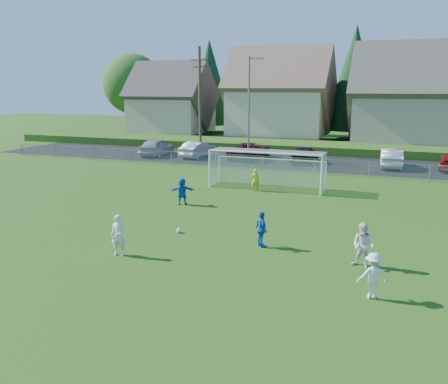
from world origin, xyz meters
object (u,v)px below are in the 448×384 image
Objects in this scene: player_blue_a at (261,229)px; player_blue_b at (182,191)px; soccer_goal at (268,163)px; soccer_ball at (179,230)px; car_f at (391,158)px; player_white_c at (373,276)px; player_white_a at (119,235)px; car_d at (305,155)px; goalkeeper at (255,180)px; car_a at (156,147)px; car_c at (249,151)px; player_white_b at (363,246)px; car_b at (198,149)px.

player_blue_a is 8.19m from player_blue_b.
player_blue_b is 0.20× the size of soccer_goal.
car_f is at bearing 69.12° from soccer_ball.
player_white_c is at bearing -63.14° from soccer_goal.
player_white_a is 25.68m from car_d.
player_white_a is 0.22× the size of soccer_goal.
player_blue_b is 1.07× the size of goalkeeper.
car_c is at bearing -177.32° from car_a.
player_white_b is 1.10× the size of player_blue_b.
soccer_ball is 0.05× the size of car_a.
car_a is at bearing -68.45° from player_white_c.
player_white_a reaches higher than car_c.
car_a is at bearing 120.83° from soccer_ball.
player_blue_a is 0.31× the size of car_a.
player_white_b is 0.35× the size of car_a.
player_white_a reaches higher than car_f.
car_a is at bearing 11.84° from car_b.
car_c is 1.14× the size of car_d.
player_blue_a is at bearing 123.81° from car_a.
soccer_ball is at bearing 104.66° from car_c.
car_c is (-1.66, 17.67, -0.00)m from player_blue_b.
car_f is (4.43, 22.70, 0.02)m from player_blue_a.
car_a reaches higher than goalkeeper.
player_white_c is at bearing 120.24° from car_c.
player_blue_b is (-10.28, 6.27, -0.08)m from player_white_b.
goalkeeper is (-7.48, 11.13, -0.13)m from player_white_b.
car_f is 0.63× the size of soccer_goal.
player_white_c is 33.34m from car_a.
player_blue_a is (4.03, -0.52, 0.64)m from soccer_ball.
soccer_goal is (9.76, -10.99, 0.89)m from car_b.
car_d is (2.25, 25.58, -0.12)m from player_white_a.
goalkeeper is (2.79, 4.86, -0.05)m from player_blue_b.
player_white_c reaches higher than goalkeeper.
soccer_ball is 0.14× the size of player_white_a.
player_blue_b is 0.32× the size of car_a.
player_blue_a reaches higher than car_d.
player_white_a is at bearing 82.55° from car_d.
goalkeeper reaches higher than car_d.
player_white_c reaches higher than car_b.
player_blue_a is at bearing 96.15° from goalkeeper.
soccer_goal reaches higher than player_white_c.
car_f is at bearing -171.44° from car_b.
car_a reaches higher than car_b.
player_blue_b is (-1.23, 8.30, -0.05)m from player_white_a.
car_b is (4.22, 0.32, -0.08)m from car_a.
player_white_a is at bearing 101.43° from car_c.
car_d is at bearing -179.21° from car_c.
player_white_c is (0.51, -2.55, -0.10)m from player_white_b.
player_blue_b is (-2.14, 4.86, 0.65)m from soccer_ball.
soccer_goal reaches higher than car_f.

